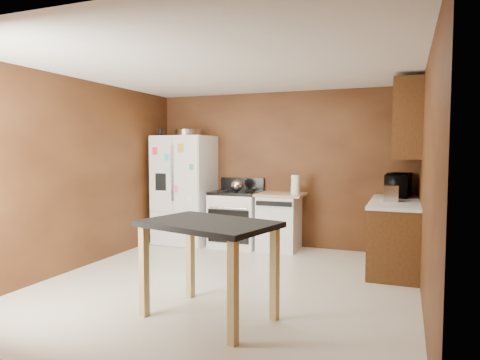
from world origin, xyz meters
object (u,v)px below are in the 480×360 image
Objects in this scene: kettle at (237,186)px; toaster at (390,193)px; paper_towel at (295,185)px; gas_range at (236,218)px; refrigerator at (185,190)px; roasting_pan at (188,133)px; island at (208,237)px; dishwasher at (279,221)px; pen_cup at (160,132)px; microwave at (398,186)px; green_canister at (293,190)px.

kettle is 2.38m from toaster.
paper_towel is 1.15m from gas_range.
refrigerator is at bearing 166.11° from toaster.
toaster is 0.16× the size of refrigerator.
roasting_pan reaches higher than toaster.
island is (1.78, -2.82, -0.13)m from refrigerator.
roasting_pan reaches higher than dishwasher.
pen_cup reaches higher than dishwasher.
refrigerator reaches higher than island.
roasting_pan reaches higher than paper_towel.
pen_cup is at bearing 168.28° from toaster.
island is (2.19, -2.73, -1.09)m from pen_cup.
pen_cup is 0.64× the size of kettle.
microwave is (0.09, 0.58, 0.05)m from toaster.
green_canister is 0.08× the size of island.
toaster reaches higher than gas_range.
refrigerator reaches higher than toaster.
refrigerator is at bearing 99.91° from microwave.
kettle is 0.34× the size of microwave.
island is at bearing -92.54° from paper_towel.
kettle is 1.81× the size of green_canister.
gas_range is (0.91, 0.06, -0.44)m from refrigerator.
paper_towel is 0.53× the size of microwave.
roasting_pan is 4.05× the size of green_canister.
green_canister is at bearing 3.49° from refrigerator.
paper_towel is 1.01× the size of toaster.
refrigerator is (-1.91, 0.01, -0.14)m from paper_towel.
dishwasher is (-0.28, 0.09, -0.58)m from paper_towel.
dishwasher is (0.68, 0.09, -0.54)m from kettle.
gas_range reaches higher than island.
pen_cup is 3.67m from island.
refrigerator is (-0.06, -0.04, -0.95)m from roasting_pan.
green_canister is at bearing 2.30° from roasting_pan.
pen_cup reaches higher than paper_towel.
toaster is (1.38, -0.46, -0.03)m from paper_towel.
toaster is at bearing 57.45° from island.
dishwasher is at bearing -172.77° from green_canister.
microwave reaches higher than gas_range.
pen_cup is 0.41× the size of paper_towel.
kettle is (1.36, 0.08, -0.87)m from pen_cup.
green_canister is at bearing 7.23° from dishwasher.
refrigerator is 3.34m from island.
roasting_pan is 0.39× the size of gas_range.
gas_range is at bearing 3.81° from refrigerator.
island is at bearing -57.70° from refrigerator.
microwave is at bearing 4.91° from paper_towel.
refrigerator is 1.01m from gas_range.
toaster is at bearing -21.81° from green_canister.
roasting_pan is 2.02m from paper_towel.
kettle is at bearing 179.80° from paper_towel.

